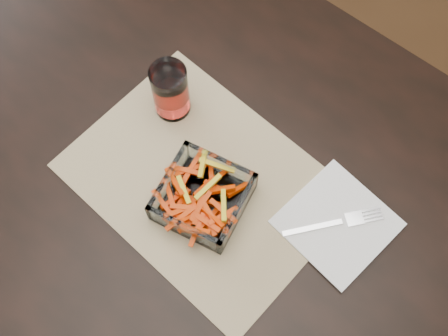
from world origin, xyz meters
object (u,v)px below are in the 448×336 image
Objects in this scene: dining_table at (191,180)px; fork at (336,223)px; glass_bowl at (203,198)px; tumbler at (171,92)px.

dining_table is 0.29m from fork.
glass_bowl is at bearing -112.09° from fork.
glass_bowl is 0.20m from tumbler.
dining_table is 13.96× the size of tumbler.
glass_bowl is 1.13× the size of fork.
dining_table is 10.91× the size of fork.
tumbler is at bearing 146.80° from glass_bowl.
fork is at bearing 14.44° from dining_table.
glass_bowl is 0.23m from fork.
tumbler is (-0.09, 0.06, 0.14)m from dining_table.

